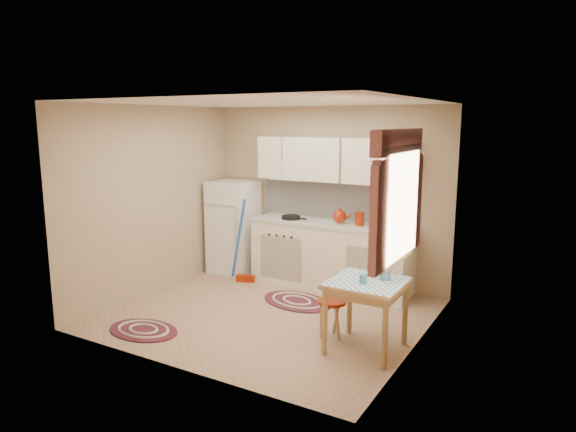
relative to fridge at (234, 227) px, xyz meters
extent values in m
plane|color=tan|center=(1.40, -1.25, -0.70)|extent=(3.60, 3.60, 0.00)
cube|color=silver|center=(1.40, -1.25, 1.80)|extent=(3.60, 3.20, 0.04)
cube|color=tan|center=(1.40, 0.35, 0.55)|extent=(3.60, 0.04, 2.50)
cube|color=tan|center=(1.40, -2.85, 0.55)|extent=(3.60, 0.04, 2.50)
cube|color=tan|center=(-0.40, -1.25, 0.55)|extent=(0.04, 3.20, 2.50)
cube|color=tan|center=(3.20, -1.25, 0.55)|extent=(0.04, 3.20, 2.50)
cube|color=silver|center=(1.52, 0.34, 0.50)|extent=(2.25, 0.03, 0.55)
cube|color=white|center=(1.52, 0.19, 1.07)|extent=(2.25, 0.33, 0.60)
cube|color=white|center=(3.18, -1.80, 0.85)|extent=(0.04, 0.85, 0.95)
cube|color=white|center=(0.00, 0.00, 0.00)|extent=(0.65, 0.60, 1.40)
cube|color=white|center=(1.61, 0.05, -0.26)|extent=(2.25, 0.60, 0.88)
cube|color=beige|center=(1.61, 0.05, 0.20)|extent=(2.27, 0.62, 0.04)
cylinder|color=black|center=(1.00, 0.00, 0.24)|extent=(0.29, 0.29, 0.05)
cylinder|color=#901E05|center=(2.02, 0.05, 0.30)|extent=(0.16, 0.16, 0.16)
cube|color=tan|center=(2.78, -1.59, -0.34)|extent=(0.72, 0.72, 0.72)
cylinder|color=#901E05|center=(2.36, -1.50, -0.49)|extent=(0.32, 0.32, 0.42)
cylinder|color=teal|center=(2.78, -1.69, 0.07)|extent=(0.09, 0.09, 0.10)
camera|label=1|loc=(4.54, -6.22, 1.59)|focal=32.00mm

